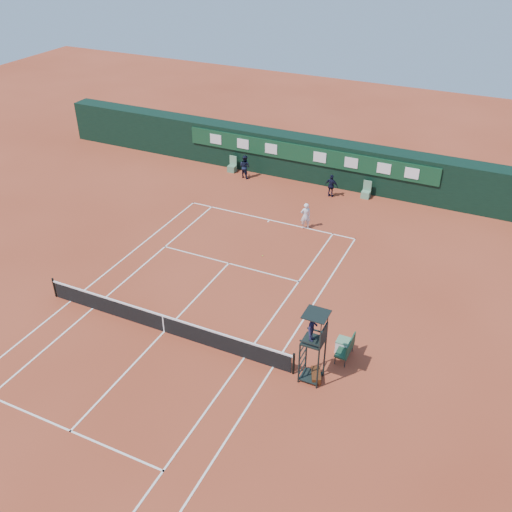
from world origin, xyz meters
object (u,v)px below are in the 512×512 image
(umpire_chair, at_px, (314,333))
(player_bench, at_px, (347,348))
(tennis_net, at_px, (163,323))
(cooler, at_px, (343,345))
(player, at_px, (306,216))

(umpire_chair, xyz_separation_m, player_bench, (0.96, 1.82, -1.86))
(tennis_net, relative_size, cooler, 20.00)
(tennis_net, height_order, cooler, tennis_net)
(player_bench, distance_m, cooler, 0.54)
(player_bench, distance_m, player, 11.56)
(tennis_net, height_order, player_bench, same)
(umpire_chair, xyz_separation_m, player, (-4.82, 11.84, -1.62))
(tennis_net, distance_m, player, 12.10)
(cooler, bearing_deg, player_bench, -52.91)
(umpire_chair, relative_size, cooler, 5.30)
(player_bench, bearing_deg, umpire_chair, -117.68)
(umpire_chair, height_order, player_bench, umpire_chair)
(player_bench, bearing_deg, cooler, 127.09)
(umpire_chair, height_order, player, umpire_chair)
(player, bearing_deg, umpire_chair, 77.97)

